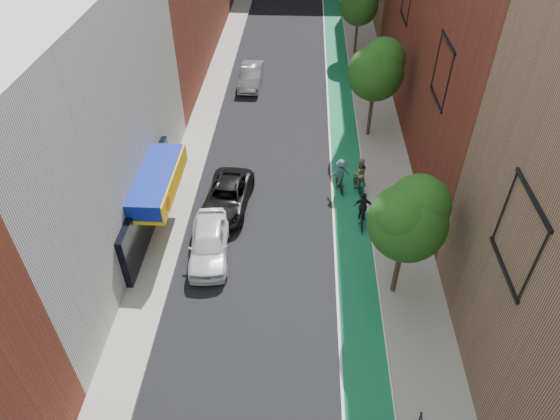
# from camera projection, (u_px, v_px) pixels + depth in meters

# --- Properties ---
(bike_lane) EXTENTS (2.00, 68.00, 0.01)m
(bike_lane) POSITION_uv_depth(u_px,v_px,m) (343.00, 121.00, 35.93)
(bike_lane) COLOR #12663A
(bike_lane) RESTS_ON ground
(sidewalk_left) EXTENTS (2.00, 68.00, 0.15)m
(sidewalk_left) POSITION_uv_depth(u_px,v_px,m) (205.00, 116.00, 36.27)
(sidewalk_left) COLOR gray
(sidewalk_left) RESTS_ON ground
(sidewalk_right) EXTENTS (3.00, 68.00, 0.15)m
(sidewalk_right) POSITION_uv_depth(u_px,v_px,m) (378.00, 121.00, 35.79)
(sidewalk_right) COLOR gray
(sidewalk_right) RESTS_ON ground
(building_left_white) EXTENTS (8.00, 20.00, 12.00)m
(building_left_white) POSITION_uv_depth(u_px,v_px,m) (46.00, 129.00, 23.47)
(building_left_white) COLOR silver
(building_left_white) RESTS_ON ground
(tree_near) EXTENTS (3.40, 3.36, 6.42)m
(tree_near) POSITION_uv_depth(u_px,v_px,m) (409.00, 218.00, 20.66)
(tree_near) COLOR #332619
(tree_near) RESTS_ON ground
(tree_mid) EXTENTS (3.55, 3.53, 6.74)m
(tree_mid) POSITION_uv_depth(u_px,v_px,m) (377.00, 69.00, 31.21)
(tree_mid) COLOR #332619
(tree_mid) RESTS_ON ground
(tree_far) EXTENTS (3.30, 3.25, 6.21)m
(tree_far) POSITION_uv_depth(u_px,v_px,m) (360.00, 3.00, 42.16)
(tree_far) COLOR #332619
(tree_far) RESTS_ON ground
(parked_car_white) EXTENTS (2.38, 4.94, 1.63)m
(parked_car_white) POSITION_uv_depth(u_px,v_px,m) (209.00, 243.00, 25.04)
(parked_car_white) COLOR white
(parked_car_white) RESTS_ON ground
(parked_car_black) EXTENTS (2.80, 5.36, 1.44)m
(parked_car_black) POSITION_uv_depth(u_px,v_px,m) (227.00, 197.00, 28.02)
(parked_car_black) COLOR black
(parked_car_black) RESTS_ON ground
(parked_car_silver) EXTENTS (1.76, 4.75, 1.55)m
(parked_car_silver) POSITION_uv_depth(u_px,v_px,m) (251.00, 76.00, 39.81)
(parked_car_silver) COLOR #96989E
(parked_car_silver) RESTS_ON ground
(cyclist_lane_near) EXTENTS (1.06, 1.70, 2.23)m
(cyclist_lane_near) POSITION_uv_depth(u_px,v_px,m) (359.00, 177.00, 29.00)
(cyclist_lane_near) COLOR black
(cyclist_lane_near) RESTS_ON ground
(cyclist_lane_mid) EXTENTS (1.03, 1.77, 2.07)m
(cyclist_lane_mid) POSITION_uv_depth(u_px,v_px,m) (362.00, 213.00, 26.86)
(cyclist_lane_mid) COLOR black
(cyclist_lane_mid) RESTS_ON ground
(cyclist_lane_far) EXTENTS (1.22, 1.57, 2.04)m
(cyclist_lane_far) POSITION_uv_depth(u_px,v_px,m) (340.00, 176.00, 29.13)
(cyclist_lane_far) COLOR black
(cyclist_lane_far) RESTS_ON ground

